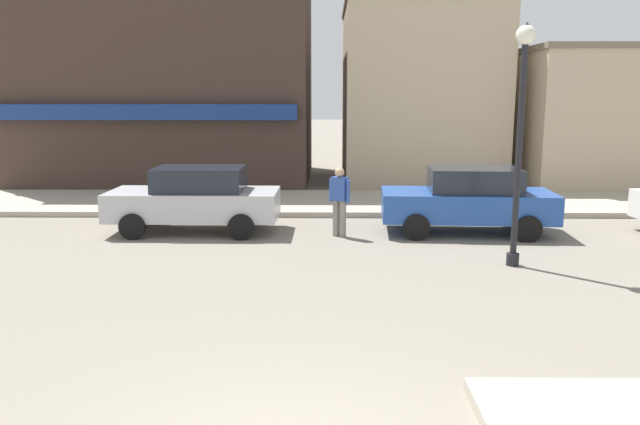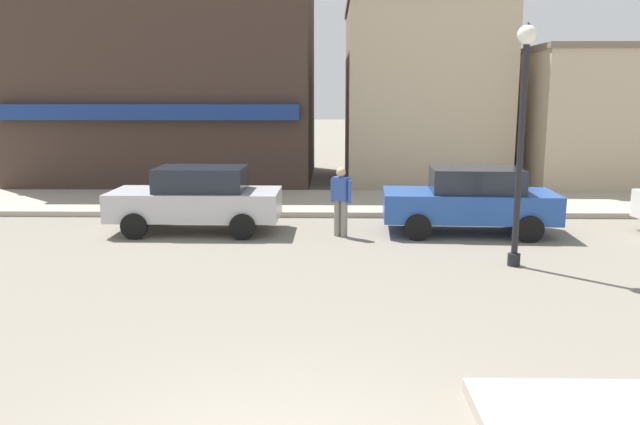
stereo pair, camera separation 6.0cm
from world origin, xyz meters
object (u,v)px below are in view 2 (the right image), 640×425
at_px(lamp_post, 523,111).
at_px(pedestrian_crossing_near, 341,200).
at_px(parked_car_second, 470,200).
at_px(parked_car_nearest, 197,198).

bearing_deg(lamp_post, pedestrian_crossing_near, 142.98).
height_order(parked_car_second, pedestrian_crossing_near, pedestrian_crossing_near).
bearing_deg(pedestrian_crossing_near, parked_car_nearest, 172.20).
relative_size(lamp_post, parked_car_nearest, 1.13).
distance_m(parked_car_nearest, parked_car_second, 6.50).
height_order(lamp_post, parked_car_nearest, lamp_post).
bearing_deg(parked_car_second, parked_car_nearest, 179.42).
bearing_deg(lamp_post, parked_car_second, 94.65).
bearing_deg(parked_car_nearest, pedestrian_crossing_near, -7.80).
bearing_deg(parked_car_nearest, lamp_post, -23.73).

